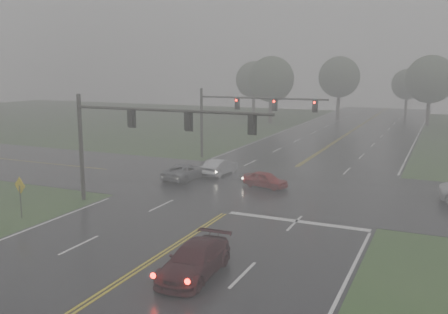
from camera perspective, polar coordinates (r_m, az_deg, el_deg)
The scene contains 15 objects.
main_road at distance 36.32m, azimuth 3.90°, elevation -4.03°, with size 18.00×160.00×0.02m, color black.
cross_street at distance 38.15m, azimuth 4.95°, elevation -3.34°, with size 120.00×14.00×0.02m, color black.
stop_bar at distance 29.86m, azimuth 8.29°, elevation -7.31°, with size 8.50×0.50×0.01m, color silver.
sedan_maroon at distance 22.38m, azimuth -3.34°, elevation -13.39°, with size 1.96×4.82×1.40m, color black.
sedan_red at distance 37.77m, azimuth 4.75°, elevation -3.48°, with size 1.40×3.48×1.19m, color maroon.
sedan_silver at distance 41.94m, azimuth -0.49°, elevation -2.05°, with size 1.42×4.07×1.34m, color #B3B6BC.
car_grey at distance 40.36m, azimuth -4.41°, elevation -2.57°, with size 2.12×4.59×1.27m, color slate.
signal_gantry_near at distance 32.11m, azimuth -10.29°, elevation 3.17°, with size 13.75×0.32×7.20m.
signal_gantry_far at distance 48.07m, azimuth 1.67°, elevation 5.37°, with size 12.78×0.35×6.85m.
sign_diamond_west at distance 32.11m, azimuth -22.28°, elevation -3.56°, with size 1.04×0.25×2.54m.
tree_nw_a at distance 79.68m, azimuth 5.41°, elevation 8.84°, with size 7.21×7.21×10.59m.
tree_ne_a at distance 82.38m, azimuth 22.51°, elevation 8.21°, with size 7.28×7.28×10.70m.
tree_n_mid at distance 92.22m, azimuth 13.03°, elevation 8.89°, with size 7.33×7.33×10.76m.
tree_nw_b at distance 92.70m, azimuth 3.45°, elevation 8.80°, with size 6.75×6.75×9.92m.
tree_n_far at distance 100.97m, azimuth 20.21°, elevation 7.81°, with size 5.83×5.83×8.56m.
Camera 1 is at (12.17, -13.01, 9.00)m, focal length 40.00 mm.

